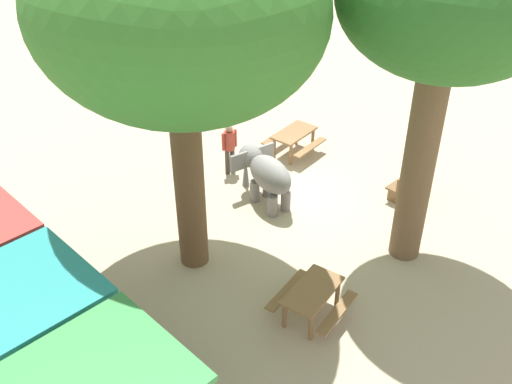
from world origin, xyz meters
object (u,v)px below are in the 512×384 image
shade_tree_main (447,6)px  shade_tree_secondary (176,11)px  elephant (266,173)px  picnic_table_far (312,296)px  wooden_bench (407,181)px  picnic_table_near (294,137)px  person_handler (229,145)px  market_stall_teal (33,343)px

shade_tree_main → shade_tree_secondary: bearing=48.6°
elephant → shade_tree_main: size_ratio=0.27×
shade_tree_main → picnic_table_far: bearing=86.9°
wooden_bench → picnic_table_near: size_ratio=0.84×
elephant → wooden_bench: bearing=-119.9°
shade_tree_main → picnic_table_near: shade_tree_main is taller
person_handler → elephant: bearing=0.0°
market_stall_teal → shade_tree_main: bearing=-107.5°
shade_tree_secondary → market_stall_teal: shade_tree_secondary is taller
shade_tree_secondary → picnic_table_far: bearing=-169.7°
shade_tree_main → picnic_table_near: 7.85m
person_handler → picnic_table_far: person_handler is taller
picnic_table_near → picnic_table_far: 7.12m
market_stall_teal → picnic_table_far: bearing=-115.9°
elephant → picnic_table_far: (-3.83, 2.44, -0.36)m
wooden_bench → shade_tree_secondary: bearing=161.5°
person_handler → market_stall_teal: market_stall_teal is taller
person_handler → wooden_bench: bearing=42.0°
elephant → shade_tree_main: (-4.01, -0.90, 5.23)m
shade_tree_secondary → market_stall_teal: size_ratio=3.34×
person_handler → picnic_table_far: bearing=-15.8°
person_handler → wooden_bench: 5.24m
picnic_table_far → elephant: bearing=46.1°
market_stall_teal → person_handler: bearing=-68.0°
wooden_bench → market_stall_teal: size_ratio=0.56×
shade_tree_main → person_handler: bearing=5.6°
wooden_bench → picnic_table_far: size_ratio=0.79×
shade_tree_main → picnic_table_far: shade_tree_main is taller
elephant → market_stall_teal: size_ratio=0.86×
picnic_table_far → shade_tree_secondary: bearing=88.9°
shade_tree_main → elephant: bearing=12.7°
shade_tree_main → market_stall_teal: bearing=72.5°
shade_tree_main → wooden_bench: 6.27m
picnic_table_near → picnic_table_far: same height
shade_tree_secondary → picnic_table_near: (1.80, -5.58, -5.59)m
picnic_table_far → person_handler: bearing=52.5°
shade_tree_main → wooden_bench: size_ratio=5.68×
shade_tree_secondary → elephant: bearing=-79.8°
picnic_table_far → shade_tree_main: bearing=-14.5°
shade_tree_main → picnic_table_near: (5.26, -1.64, -5.59)m
shade_tree_secondary → picnic_table_far: shade_tree_secondary is taller
elephant → shade_tree_secondary: (-0.54, 3.03, 5.23)m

